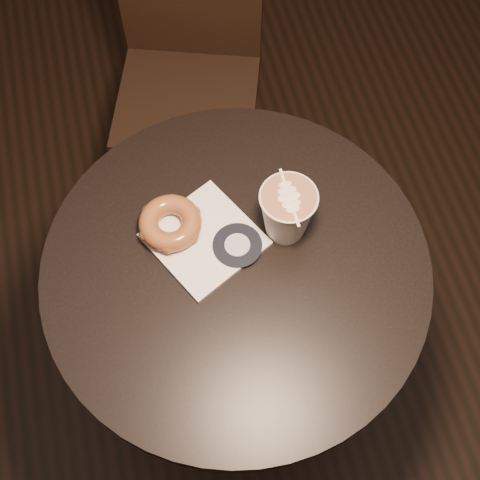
% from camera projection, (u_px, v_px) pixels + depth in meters
% --- Properties ---
extents(cafe_table, '(0.70, 0.70, 0.75)m').
position_uv_depth(cafe_table, '(236.00, 306.00, 1.37)').
color(cafe_table, black).
rests_on(cafe_table, ground).
extents(chair, '(0.46, 0.46, 0.92)m').
position_uv_depth(chair, '(189.00, 49.00, 1.73)').
color(chair, black).
rests_on(chair, ground).
extents(pastry_bag, '(0.24, 0.24, 0.01)m').
position_uv_depth(pastry_bag, '(205.00, 239.00, 1.21)').
color(pastry_bag, white).
rests_on(pastry_bag, cafe_table).
extents(doughnut, '(0.11, 0.11, 0.04)m').
position_uv_depth(doughnut, '(170.00, 223.00, 1.20)').
color(doughnut, brown).
rests_on(doughnut, pastry_bag).
extents(latte_cup, '(0.10, 0.10, 0.11)m').
position_uv_depth(latte_cup, '(287.00, 213.00, 1.17)').
color(latte_cup, silver).
rests_on(latte_cup, cafe_table).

